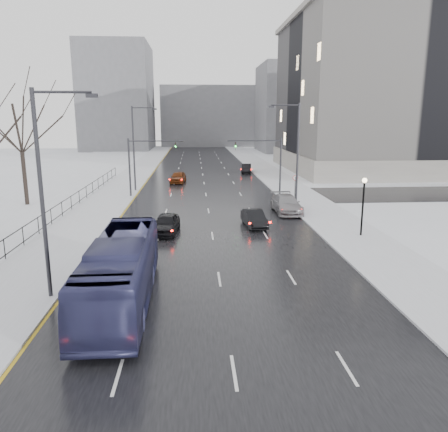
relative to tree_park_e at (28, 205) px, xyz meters
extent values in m
cube|color=black|center=(18.20, 16.00, 0.02)|extent=(16.00, 150.00, 0.04)
cube|color=black|center=(18.20, 4.00, 0.02)|extent=(130.00, 10.00, 0.04)
cube|color=silver|center=(7.70, 16.00, 0.08)|extent=(5.00, 150.00, 0.16)
cube|color=silver|center=(28.70, 16.00, 0.08)|extent=(5.00, 150.00, 0.16)
cube|color=white|center=(-1.80, 16.00, 0.06)|extent=(14.00, 150.00, 0.12)
cube|color=black|center=(5.20, -14.00, 1.41)|extent=(0.04, 70.00, 0.05)
cube|color=black|center=(5.20, -14.00, 0.41)|extent=(0.04, 70.00, 0.05)
cylinder|color=black|center=(5.20, -14.00, 0.81)|extent=(0.06, 0.06, 1.30)
cylinder|color=#2D2D33|center=(26.60, -4.00, 5.00)|extent=(0.20, 0.20, 10.00)
cylinder|color=#2D2D33|center=(25.30, -4.00, 9.80)|extent=(2.60, 0.12, 0.12)
cube|color=#2D2D33|center=(24.00, -4.00, 9.65)|extent=(0.50, 0.25, 0.18)
cylinder|color=#2D2D33|center=(9.80, -24.00, 5.00)|extent=(0.20, 0.20, 10.00)
cylinder|color=#2D2D33|center=(11.10, -24.00, 9.80)|extent=(2.60, 0.12, 0.12)
cube|color=#2D2D33|center=(12.40, -24.00, 9.65)|extent=(0.50, 0.25, 0.18)
cylinder|color=#2D2D33|center=(9.80, 8.00, 5.00)|extent=(0.20, 0.20, 10.00)
cylinder|color=#2D2D33|center=(11.10, 8.00, 9.80)|extent=(2.60, 0.12, 0.12)
cube|color=#2D2D33|center=(12.40, 8.00, 9.65)|extent=(0.50, 0.25, 0.18)
cylinder|color=black|center=(29.20, -14.00, 2.16)|extent=(0.14, 0.14, 4.00)
sphere|color=#FFE5B2|center=(29.20, -14.00, 4.26)|extent=(0.36, 0.36, 0.36)
cylinder|color=#2D2D33|center=(26.60, 4.00, 3.25)|extent=(0.20, 0.20, 6.50)
cylinder|color=#2D2D33|center=(23.60, 4.00, 6.20)|extent=(6.00, 0.12, 0.12)
imported|color=#2D2D33|center=(21.50, 4.00, 5.60)|extent=(0.15, 0.18, 0.90)
sphere|color=#19FF33|center=(21.50, 3.85, 5.60)|extent=(0.16, 0.16, 0.16)
cylinder|color=#2D2D33|center=(9.80, 4.00, 3.25)|extent=(0.20, 0.20, 6.50)
cylinder|color=#2D2D33|center=(12.80, 4.00, 6.20)|extent=(6.00, 0.12, 0.12)
imported|color=#2D2D33|center=(14.90, 4.00, 5.60)|extent=(0.15, 0.18, 0.90)
sphere|color=#19FF33|center=(14.90, 3.85, 5.60)|extent=(0.16, 0.16, 0.16)
cylinder|color=#2D2D33|center=(27.40, 0.00, 1.41)|extent=(0.06, 0.06, 2.50)
cylinder|color=white|center=(27.40, 0.00, 2.56)|extent=(0.60, 0.03, 0.60)
torus|color=#B20C0C|center=(27.40, 0.00, 2.56)|extent=(0.58, 0.06, 0.58)
cube|color=gray|center=(53.20, 28.00, 12.00)|extent=(40.00, 30.00, 24.00)
cube|color=gray|center=(53.20, 28.00, 24.40)|extent=(41.00, 31.00, 0.80)
cube|color=gray|center=(53.20, 28.00, 1.50)|extent=(40.60, 30.60, 3.00)
cube|color=slate|center=(46.20, 71.00, 11.00)|extent=(24.00, 20.00, 22.00)
cube|color=slate|center=(-3.80, 81.00, 14.00)|extent=(18.00, 22.00, 28.00)
cube|color=slate|center=(22.20, 96.00, 9.00)|extent=(30.00, 18.00, 18.00)
imported|color=navy|center=(13.40, -24.74, 1.63)|extent=(2.83, 11.43, 3.17)
imported|color=black|center=(14.70, -12.00, 0.79)|extent=(2.27, 4.59, 1.50)
imported|color=black|center=(21.70, -10.34, 0.72)|extent=(1.86, 4.23, 1.35)
imported|color=gray|center=(25.40, -5.28, 0.85)|extent=(2.40, 5.65, 1.63)
imported|color=#612B10|center=(14.70, 14.47, 0.82)|extent=(2.36, 4.76, 1.56)
imported|color=black|center=(25.24, 24.88, 0.74)|extent=(2.03, 4.42, 1.40)
camera|label=1|loc=(16.93, -44.54, 8.70)|focal=35.00mm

